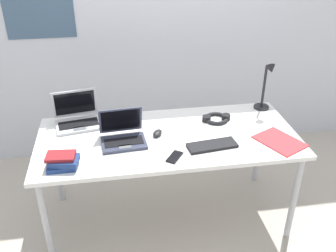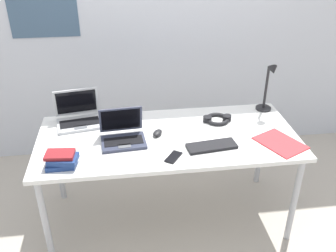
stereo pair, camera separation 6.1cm
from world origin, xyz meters
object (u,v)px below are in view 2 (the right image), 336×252
at_px(laptop_mid_desk, 79,117).
at_px(headphones, 217,119).
at_px(paper_folder_center, 280,143).
at_px(laptop_front_right, 123,135).
at_px(desk_lamp, 268,88).
at_px(cell_phone, 173,157).
at_px(external_keyboard, 212,146).
at_px(book_stack, 61,160).
at_px(computer_mouse, 158,133).

bearing_deg(laptop_mid_desk, headphones, -6.07).
distance_m(headphones, paper_folder_center, 0.50).
relative_size(laptop_front_right, laptop_mid_desk, 0.87).
xyz_separation_m(desk_lamp, cell_phone, (-0.80, -0.54, -0.19)).
distance_m(laptop_mid_desk, cell_phone, 0.83).
bearing_deg(laptop_front_right, headphones, 15.08).
relative_size(external_keyboard, paper_folder_center, 1.06).
relative_size(headphones, book_stack, 1.05).
xyz_separation_m(desk_lamp, laptop_front_right, (-1.11, -0.30, -0.15)).
bearing_deg(headphones, book_stack, -158.36).
bearing_deg(desk_lamp, cell_phone, -145.84).
bearing_deg(external_keyboard, headphones, 63.60).
height_order(computer_mouse, cell_phone, computer_mouse).
bearing_deg(paper_folder_center, laptop_front_right, 170.58).
bearing_deg(headphones, paper_folder_center, -46.55).
distance_m(desk_lamp, headphones, 0.46).
relative_size(laptop_mid_desk, headphones, 1.68).
bearing_deg(headphones, computer_mouse, -162.44).
height_order(laptop_mid_desk, external_keyboard, laptop_mid_desk).
distance_m(laptop_mid_desk, external_keyboard, 1.00).
bearing_deg(cell_phone, laptop_mid_desk, 173.67).
distance_m(cell_phone, headphones, 0.59).
bearing_deg(external_keyboard, laptop_front_right, 157.72).
xyz_separation_m(external_keyboard, book_stack, (-0.96, -0.08, 0.03)).
height_order(book_stack, paper_folder_center, book_stack).
bearing_deg(computer_mouse, external_keyboard, -2.22).
bearing_deg(paper_folder_center, external_keyboard, 178.30).
relative_size(external_keyboard, book_stack, 1.63).
xyz_separation_m(cell_phone, paper_folder_center, (0.74, 0.07, -0.00)).
bearing_deg(cell_phone, laptop_front_right, 176.19).
bearing_deg(laptop_mid_desk, cell_phone, -41.22).
bearing_deg(laptop_mid_desk, laptop_front_right, -43.53).
distance_m(laptop_mid_desk, computer_mouse, 0.61).
relative_size(laptop_front_right, cell_phone, 2.30).
height_order(cell_phone, book_stack, book_stack).
height_order(desk_lamp, computer_mouse, desk_lamp).
height_order(laptop_front_right, paper_folder_center, laptop_front_right).
relative_size(laptop_mid_desk, computer_mouse, 3.75).
height_order(laptop_front_right, computer_mouse, laptop_front_right).
bearing_deg(desk_lamp, computer_mouse, -163.77).
bearing_deg(book_stack, paper_folder_center, 2.65).
bearing_deg(cell_phone, headphones, 82.86).
height_order(computer_mouse, book_stack, book_stack).
relative_size(computer_mouse, paper_folder_center, 0.31).
distance_m(laptop_front_right, external_keyboard, 0.60).
relative_size(cell_phone, paper_folder_center, 0.44).
height_order(external_keyboard, cell_phone, external_keyboard).
distance_m(laptop_front_right, laptop_mid_desk, 0.43).
bearing_deg(book_stack, cell_phone, -0.66).
relative_size(laptop_front_right, paper_folder_center, 1.01).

